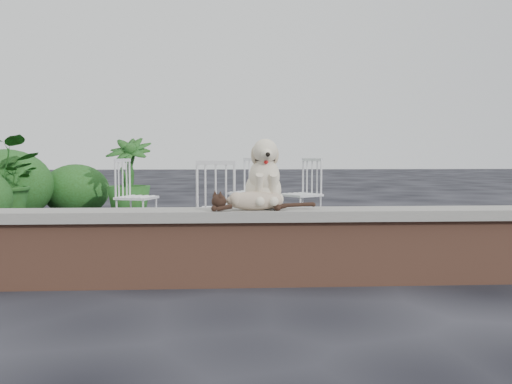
{
  "coord_description": "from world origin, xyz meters",
  "views": [
    {
      "loc": [
        0.22,
        -4.33,
        1.02
      ],
      "look_at": [
        0.49,
        0.2,
        0.7
      ],
      "focal_mm": 39.69,
      "sensor_mm": 36.0,
      "label": 1
    }
  ],
  "objects": [
    {
      "name": "chair_e",
      "position": [
        -0.86,
        2.81,
        0.47
      ],
      "size": [
        0.71,
        0.71,
        0.94
      ],
      "primitive_type": null,
      "rotation": [
        0.0,
        0.0,
        1.24
      ],
      "color": "white",
      "rests_on": "ground"
    },
    {
      "name": "potted_plant_a",
      "position": [
        -2.85,
        3.88,
        0.63
      ],
      "size": [
        1.28,
        1.15,
        1.27
      ],
      "primitive_type": "imported",
      "rotation": [
        0.0,
        0.0,
        -0.15
      ],
      "color": "#1F4012",
      "rests_on": "ground"
    },
    {
      "name": "chair_c",
      "position": [
        0.19,
        1.24,
        0.47
      ],
      "size": [
        0.65,
        0.65,
        0.94
      ],
      "primitive_type": null,
      "rotation": [
        0.0,
        0.0,
        2.96
      ],
      "color": "white",
      "rests_on": "ground"
    },
    {
      "name": "ground",
      "position": [
        0.0,
        0.0,
        0.0
      ],
      "size": [
        60.0,
        60.0,
        0.0
      ],
      "primitive_type": "plane",
      "color": "black",
      "rests_on": "ground"
    },
    {
      "name": "cat",
      "position": [
        0.46,
        -0.06,
        0.66
      ],
      "size": [
        0.97,
        0.29,
        0.16
      ],
      "primitive_type": null,
      "rotation": [
        0.0,
        0.0,
        0.06
      ],
      "color": "tan",
      "rests_on": "capstone"
    },
    {
      "name": "capstone",
      "position": [
        0.0,
        0.0,
        0.54
      ],
      "size": [
        6.2,
        0.4,
        0.08
      ],
      "primitive_type": "cube",
      "color": "slate",
      "rests_on": "brick_wall"
    },
    {
      "name": "chair_d",
      "position": [
        1.27,
        3.15,
        0.47
      ],
      "size": [
        0.78,
        0.78,
        0.94
      ],
      "primitive_type": null,
      "rotation": [
        0.0,
        0.0,
        -0.98
      ],
      "color": "white",
      "rests_on": "ground"
    },
    {
      "name": "chair_b",
      "position": [
        0.57,
        3.55,
        0.47
      ],
      "size": [
        0.78,
        0.78,
        0.94
      ],
      "primitive_type": null,
      "rotation": [
        0.0,
        0.0,
        -0.62
      ],
      "color": "white",
      "rests_on": "ground"
    },
    {
      "name": "shrubbery",
      "position": [
        -2.93,
        4.42,
        0.45
      ],
      "size": [
        2.17,
        2.98,
        1.13
      ],
      "color": "#1F4012",
      "rests_on": "ground"
    },
    {
      "name": "brick_wall",
      "position": [
        0.0,
        0.0,
        0.25
      ],
      "size": [
        6.0,
        0.3,
        0.5
      ],
      "primitive_type": "cube",
      "color": "brown",
      "rests_on": "ground"
    },
    {
      "name": "potted_plant_b",
      "position": [
        -1.23,
        4.5,
        0.62
      ],
      "size": [
        0.8,
        0.8,
        1.25
      ],
      "primitive_type": "imported",
      "rotation": [
        0.0,
        0.0,
        -0.15
      ],
      "color": "#1F4012",
      "rests_on": "ground"
    },
    {
      "name": "dog",
      "position": [
        0.54,
        0.09,
        0.86
      ],
      "size": [
        0.39,
        0.5,
        0.55
      ],
      "primitive_type": null,
      "rotation": [
        0.0,
        0.0,
        0.06
      ],
      "color": "beige",
      "rests_on": "capstone"
    }
  ]
}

